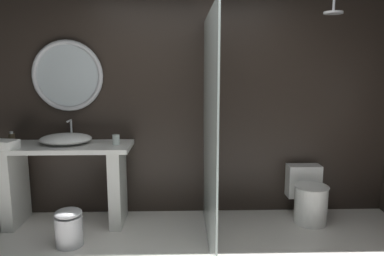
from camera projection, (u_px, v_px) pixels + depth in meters
name	position (u px, v px, depth m)	size (l,w,h in m)	color
back_wall_panel	(189.00, 102.00, 4.12)	(4.80, 0.10, 2.60)	black
vanity_counter	(66.00, 176.00, 3.87)	(1.42, 0.55, 0.88)	silver
vessel_sink	(66.00, 139.00, 3.84)	(0.55, 0.45, 0.24)	white
tumbler_cup	(116.00, 140.00, 3.80)	(0.07, 0.07, 0.11)	silver
soap_dispenser	(12.00, 139.00, 3.81)	(0.07, 0.07, 0.14)	#3D3323
round_wall_mirror	(68.00, 76.00, 3.94)	(0.78, 0.05, 0.78)	#B7B7BC
shower_glass_panel	(209.00, 133.00, 3.34)	(0.02, 1.56, 2.18)	silver
rain_shower_head	(334.00, 9.00, 3.43)	(0.18, 0.18, 0.31)	#B7B7BC
toilet	(308.00, 196.00, 4.00)	(0.38, 0.56, 0.58)	white
waste_bin	(69.00, 227.00, 3.43)	(0.26, 0.26, 0.36)	#B7B7BC
folded_hand_towel	(3.00, 145.00, 3.62)	(0.27, 0.18, 0.09)	white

